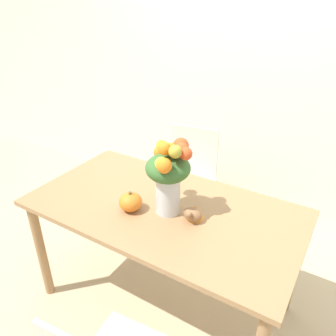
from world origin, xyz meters
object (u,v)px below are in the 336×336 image
at_px(turkey_figurine, 194,213).
at_px(dining_chair_near_window, 188,180).
at_px(pumpkin, 131,202).
at_px(flower_vase, 169,175).

bearing_deg(turkey_figurine, dining_chair_near_window, 119.66).
bearing_deg(turkey_figurine, pumpkin, -163.05).
height_order(pumpkin, turkey_figurine, pumpkin).
relative_size(pumpkin, dining_chair_near_window, 0.14).
distance_m(turkey_figurine, dining_chair_near_window, 0.99).
relative_size(turkey_figurine, dining_chair_near_window, 0.15).
bearing_deg(pumpkin, turkey_figurine, 16.95).
bearing_deg(dining_chair_near_window, turkey_figurine, -67.75).
relative_size(flower_vase, turkey_figurine, 3.16).
relative_size(flower_vase, pumpkin, 3.34).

